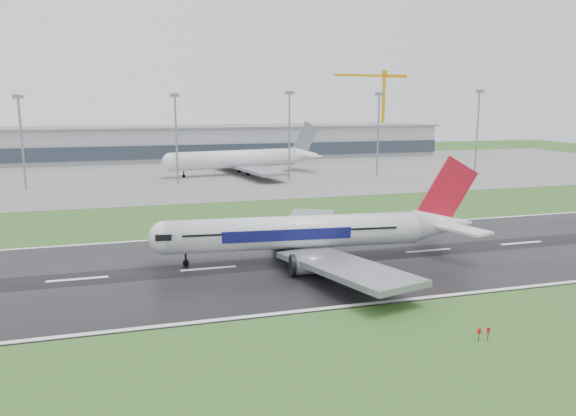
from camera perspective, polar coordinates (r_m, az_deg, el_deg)
name	(u,v)px	position (r m, az deg, el deg)	size (l,w,h in m)	color
ground	(325,259)	(94.66, 3.85, -5.38)	(520.00, 520.00, 0.00)	#2A531E
runway	(325,259)	(94.65, 3.86, -5.35)	(400.00, 45.00, 0.10)	black
apron	(216,173)	(214.35, -7.54, 3.66)	(400.00, 130.00, 0.08)	slate
terminal	(197,143)	(272.88, -9.46, 6.70)	(240.00, 36.00, 15.00)	#979AA2
main_airliner	(318,212)	(92.55, 3.19, -0.39)	(56.30, 53.62, 16.62)	silver
parked_airliner	(242,149)	(208.06, -4.85, 6.12)	(64.05, 59.64, 18.77)	white
tower_crane	(383,111)	(316.88, 9.90, 9.92)	(45.28, 2.47, 44.66)	orange
floodmast_1	(22,145)	(188.68, -25.98, 5.96)	(0.64, 0.64, 27.94)	gray
floodmast_2	(176,141)	(186.42, -11.56, 6.87)	(0.64, 0.64, 28.50)	gray
floodmast_3	(289,137)	(193.39, 0.15, 7.38)	(0.64, 0.64, 29.54)	gray
floodmast_4	(378,136)	(205.42, 9.37, 7.40)	(0.64, 0.64, 29.31)	gray
floodmast_5	(477,133)	(226.53, 19.12, 7.41)	(0.64, 0.64, 30.51)	gray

